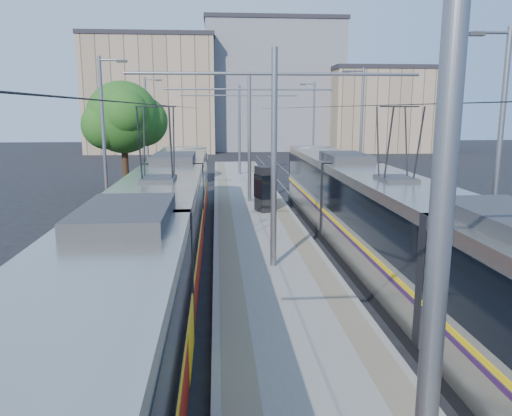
{
  "coord_description": "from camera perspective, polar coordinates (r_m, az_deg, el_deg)",
  "views": [
    {
      "loc": [
        -1.83,
        -7.86,
        5.41
      ],
      "look_at": [
        -0.31,
        11.36,
        1.6
      ],
      "focal_mm": 35.0,
      "sensor_mm": 36.0,
      "label": 1
    }
  ],
  "objects": [
    {
      "name": "rails",
      "position": [
        25.5,
        -0.3,
        -1.04
      ],
      "size": [
        8.71,
        70.0,
        0.03
      ],
      "color": "gray",
      "rests_on": "ground"
    },
    {
      "name": "tree",
      "position": [
        32.82,
        -14.39,
        9.87
      ],
      "size": [
        4.95,
        4.57,
        7.18
      ],
      "color": "#382314",
      "rests_on": "ground"
    },
    {
      "name": "building_left",
      "position": [
        68.38,
        -11.66,
        12.53
      ],
      "size": [
        16.32,
        12.24,
        14.58
      ],
      "color": "tan",
      "rests_on": "ground"
    },
    {
      "name": "platform",
      "position": [
        25.48,
        -0.3,
        -0.74
      ],
      "size": [
        4.0,
        50.0,
        0.3
      ],
      "primitive_type": "cube",
      "color": "gray",
      "rests_on": "ground"
    },
    {
      "name": "street_lamps",
      "position": [
        28.94,
        -0.9,
        8.74
      ],
      "size": [
        15.18,
        38.22,
        8.0
      ],
      "color": "slate",
      "rests_on": "ground"
    },
    {
      "name": "tram_right",
      "position": [
        16.03,
        15.41,
        -2.03
      ],
      "size": [
        2.43,
        29.88,
        5.5
      ],
      "color": "black",
      "rests_on": "ground"
    },
    {
      "name": "building_right",
      "position": [
        69.38,
        14.08,
        10.85
      ],
      "size": [
        14.28,
        10.2,
        10.83
      ],
      "color": "tan",
      "rests_on": "ground"
    },
    {
      "name": "tram_left",
      "position": [
        15.74,
        -10.86,
        -2.63
      ],
      "size": [
        2.43,
        28.38,
        5.5
      ],
      "color": "black",
      "rests_on": "ground"
    },
    {
      "name": "shelter",
      "position": [
        25.32,
        0.87,
        2.3
      ],
      "size": [
        0.94,
        1.19,
        2.3
      ],
      "rotation": [
        0.0,
        0.0,
        0.33
      ],
      "color": "black",
      "rests_on": "platform"
    },
    {
      "name": "tactile_strip_left",
      "position": [
        25.38,
        -3.57,
        -0.45
      ],
      "size": [
        0.7,
        50.0,
        0.01
      ],
      "primitive_type": "cube",
      "color": "gray",
      "rests_on": "platform"
    },
    {
      "name": "tactile_strip_right",
      "position": [
        25.59,
        2.94,
        -0.35
      ],
      "size": [
        0.7,
        50.0,
        0.01
      ],
      "primitive_type": "cube",
      "color": "gray",
      "rests_on": "platform"
    },
    {
      "name": "building_centre",
      "position": [
        72.35,
        1.75,
        13.67
      ],
      "size": [
        18.36,
        14.28,
        17.13
      ],
      "color": "slate",
      "rests_on": "ground"
    },
    {
      "name": "catenary",
      "position": [
        22.11,
        0.24,
        8.88
      ],
      "size": [
        9.2,
        70.0,
        7.0
      ],
      "color": "slate",
      "rests_on": "platform"
    }
  ]
}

